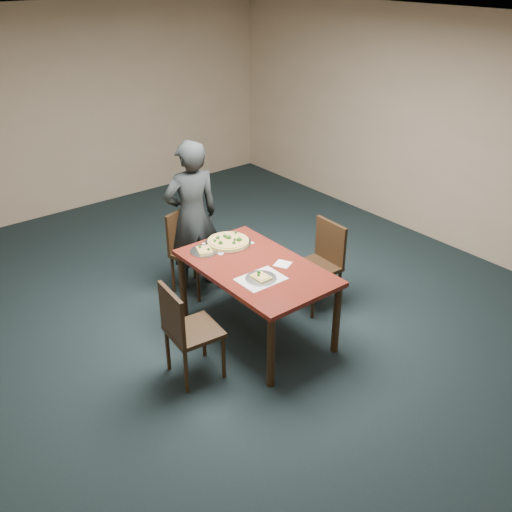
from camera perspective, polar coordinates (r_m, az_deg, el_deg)
ground at (r=5.79m, az=0.47°, el=-6.78°), size 8.00×8.00×0.00m
room_shell at (r=5.01m, az=0.55°, el=9.79°), size 8.00×8.00×8.00m
dining_table at (r=5.32m, az=0.00°, el=-1.83°), size 0.90×1.50×0.75m
chair_far at (r=6.18m, az=-6.67°, el=0.97°), size 0.52×0.52×0.91m
chair_left at (r=4.88m, az=-7.08°, el=-7.13°), size 0.46×0.46×0.91m
chair_right at (r=5.91m, az=6.58°, el=-0.36°), size 0.44×0.44×0.91m
diner at (r=6.12m, az=-6.44°, el=3.97°), size 0.67×0.50×1.66m
placemat_main at (r=5.69m, az=-2.79°, el=1.28°), size 0.42×0.32×0.00m
placemat_near at (r=5.06m, az=0.50°, el=-2.30°), size 0.40×0.30×0.00m
pizza_pan at (r=5.68m, az=-2.79°, el=1.48°), size 0.46×0.46×0.07m
slice_plate_near at (r=5.06m, az=0.49°, el=-2.17°), size 0.28×0.28×0.06m
slice_plate_far at (r=5.54m, az=-5.18°, el=0.55°), size 0.28×0.28×0.05m
napkin at (r=5.30m, az=2.69°, el=-0.82°), size 0.19×0.19×0.01m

